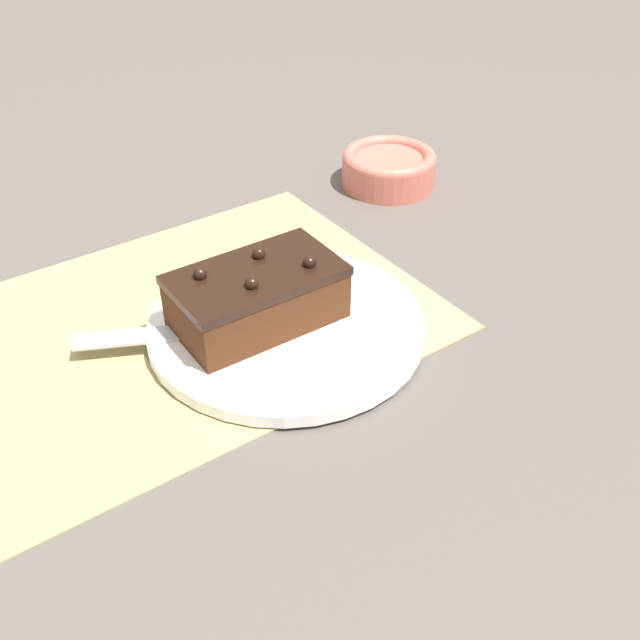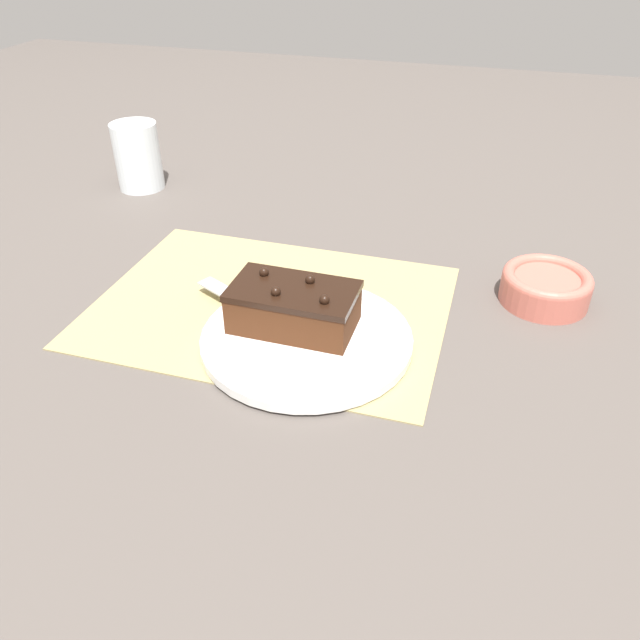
{
  "view_description": "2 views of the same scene",
  "coord_description": "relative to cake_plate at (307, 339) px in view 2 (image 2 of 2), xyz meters",
  "views": [
    {
      "loc": [
        -0.22,
        -0.54,
        0.43
      ],
      "look_at": [
        0.09,
        -0.1,
        0.03
      ],
      "focal_mm": 42.0,
      "sensor_mm": 36.0,
      "label": 1
    },
    {
      "loc": [
        0.26,
        -0.65,
        0.45
      ],
      "look_at": [
        0.08,
        -0.05,
        0.03
      ],
      "focal_mm": 35.0,
      "sensor_mm": 36.0,
      "label": 2
    }
  ],
  "objects": [
    {
      "name": "ground_plane",
      "position": [
        -0.07,
        0.07,
        -0.01
      ],
      "size": [
        3.0,
        3.0,
        0.0
      ],
      "primitive_type": "plane",
      "color": "#544C47"
    },
    {
      "name": "placemat_woven",
      "position": [
        -0.07,
        0.07,
        -0.01
      ],
      "size": [
        0.46,
        0.34,
        0.0
      ],
      "primitive_type": "cube",
      "color": "tan",
      "rests_on": "ground_plane"
    },
    {
      "name": "cake_plate",
      "position": [
        0.0,
        0.0,
        0.0
      ],
      "size": [
        0.26,
        0.26,
        0.01
      ],
      "color": "white",
      "rests_on": "placemat_woven"
    },
    {
      "name": "chocolate_cake",
      "position": [
        -0.02,
        0.01,
        0.03
      ],
      "size": [
        0.15,
        0.09,
        0.06
      ],
      "rotation": [
        0.0,
        0.0,
        -0.01
      ],
      "color": "#472614",
      "rests_on": "cake_plate"
    },
    {
      "name": "serving_knife",
      "position": [
        -0.05,
        0.02,
        0.01
      ],
      "size": [
        0.2,
        0.11,
        0.01
      ],
      "rotation": [
        0.0,
        0.0,
        1.12
      ],
      "color": "#472D19",
      "rests_on": "cake_plate"
    },
    {
      "name": "drinking_glass",
      "position": [
        -0.45,
        0.39,
        0.05
      ],
      "size": [
        0.08,
        0.08,
        0.12
      ],
      "color": "white",
      "rests_on": "ground_plane"
    },
    {
      "name": "small_bowl",
      "position": [
        0.27,
        0.19,
        0.01
      ],
      "size": [
        0.12,
        0.12,
        0.04
      ],
      "color": "#C66656",
      "rests_on": "ground_plane"
    }
  ]
}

